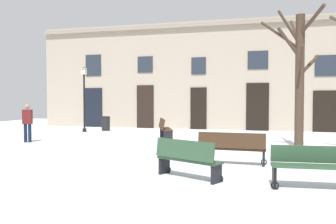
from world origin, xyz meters
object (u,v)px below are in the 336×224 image
at_px(bench_back_to_back_right, 232,148).
at_px(person_near_bench, 27,121).
at_px(litter_bin, 106,124).
at_px(tree_center, 299,74).
at_px(bench_facing_shops, 165,128).
at_px(bench_by_litter_bin, 187,159).
at_px(streetlamp, 84,92).
at_px(bench_back_to_back_left, 319,166).

bearing_deg(bench_back_to_back_right, person_near_bench, -16.22).
distance_m(litter_bin, bench_back_to_back_right, 11.90).
distance_m(tree_center, litter_bin, 11.63).
xyz_separation_m(bench_facing_shops, person_near_bench, (-5.35, -2.61, 0.41)).
xyz_separation_m(bench_back_to_back_right, bench_by_litter_bin, (-0.85, -2.04, -0.01)).
height_order(streetlamp, bench_by_litter_bin, streetlamp).
xyz_separation_m(litter_bin, bench_back_to_back_left, (9.93, -11.10, 0.06)).
distance_m(bench_back_to_back_right, bench_facing_shops, 6.54).
xyz_separation_m(streetlamp, bench_back_to_back_right, (8.83, -7.83, -1.76)).
bearing_deg(person_near_bench, streetlamp, -109.02).
height_order(litter_bin, bench_by_litter_bin, bench_by_litter_bin).
distance_m(streetlamp, bench_back_to_back_right, 11.93).
bearing_deg(bench_back_to_back_left, streetlamp, 132.69).
height_order(bench_back_to_back_left, bench_by_litter_bin, bench_by_litter_bin).
bearing_deg(streetlamp, tree_center, -21.49).
relative_size(litter_bin, bench_facing_shops, 0.43).
distance_m(bench_back_to_back_left, bench_back_to_back_right, 2.99).
bearing_deg(bench_by_litter_bin, streetlamp, -24.70).
bearing_deg(bench_back_to_back_left, person_near_bench, 150.20).
relative_size(bench_back_to_back_left, bench_facing_shops, 0.99).
relative_size(streetlamp, litter_bin, 4.39).
bearing_deg(bench_back_to_back_left, bench_back_to_back_right, 126.43).
distance_m(streetlamp, person_near_bench, 5.10).
bearing_deg(bench_back_to_back_right, litter_bin, -45.88).
height_order(streetlamp, bench_back_to_back_left, streetlamp).
relative_size(bench_back_to_back_right, bench_by_litter_bin, 1.14).
relative_size(bench_back_to_back_left, bench_back_to_back_right, 1.00).
xyz_separation_m(streetlamp, bench_facing_shops, (5.33, -2.31, -1.74)).
bearing_deg(tree_center, person_near_bench, -176.77).
xyz_separation_m(tree_center, streetlamp, (-10.93, 4.30, -0.51)).
relative_size(bench_back_to_back_left, bench_by_litter_bin, 1.14).
relative_size(streetlamp, bench_facing_shops, 1.87).
xyz_separation_m(bench_back_to_back_left, bench_back_to_back_right, (-1.95, 2.27, -0.00)).
distance_m(litter_bin, bench_facing_shops, 5.57).
xyz_separation_m(tree_center, litter_bin, (-10.08, 5.30, -2.33)).
bearing_deg(bench_by_litter_bin, litter_bin, -30.35).
distance_m(tree_center, bench_back_to_back_right, 4.69).
xyz_separation_m(bench_back_to_back_right, person_near_bench, (-8.86, 2.91, 0.43)).
relative_size(bench_back_to_back_right, person_near_bench, 1.16).
bearing_deg(bench_facing_shops, streetlamp, 44.91).
height_order(bench_back_to_back_left, bench_facing_shops, bench_facing_shops).
bearing_deg(person_near_bench, bench_by_litter_bin, 129.54).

